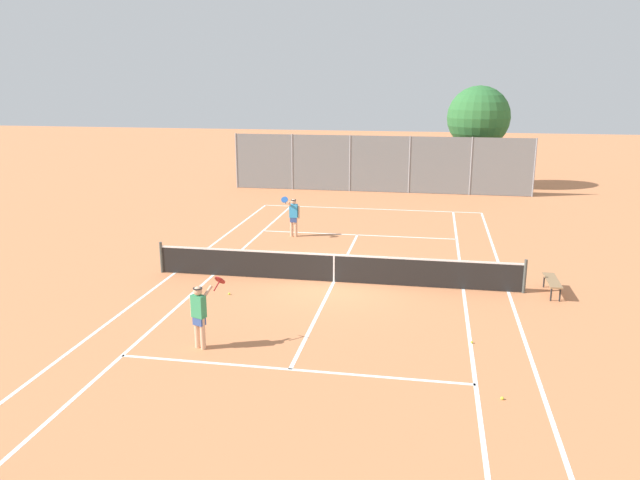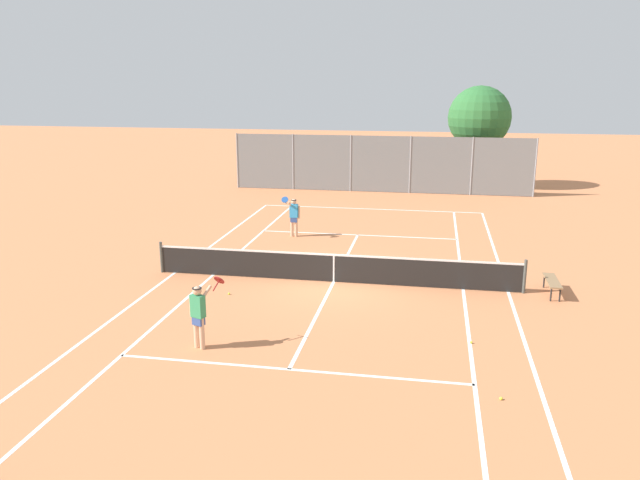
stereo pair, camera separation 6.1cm
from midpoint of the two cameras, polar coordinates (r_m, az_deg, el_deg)
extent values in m
plane|color=#CC7A4C|center=(20.37, 1.34, -3.86)|extent=(120.00, 120.00, 0.00)
cube|color=white|center=(31.79, 4.73, 2.85)|extent=(11.00, 0.10, 0.01)
cube|color=white|center=(21.87, -13.06, -2.94)|extent=(0.10, 23.80, 0.01)
cube|color=white|center=(20.30, 16.91, -4.58)|extent=(0.10, 23.80, 0.01)
cube|color=white|center=(21.37, -9.67, -3.17)|extent=(0.10, 23.80, 0.01)
cube|color=white|center=(20.18, 13.04, -4.43)|extent=(0.10, 23.80, 0.01)
cube|color=white|center=(14.54, -2.72, -11.73)|extent=(8.26, 0.10, 0.01)
cube|color=white|center=(26.46, 3.53, 0.47)|extent=(8.26, 0.10, 0.01)
cube|color=white|center=(20.37, 1.34, -3.86)|extent=(0.10, 12.80, 0.01)
cylinder|color=#474C47|center=(21.90, -14.22, -1.53)|extent=(0.10, 0.10, 1.07)
cylinder|color=#474C47|center=(20.20, 18.29, -3.19)|extent=(0.10, 0.10, 1.07)
cube|color=black|center=(20.23, 1.35, -2.61)|extent=(11.90, 0.02, 0.89)
cube|color=white|center=(20.10, 1.36, -1.37)|extent=(11.90, 0.03, 0.06)
cube|color=white|center=(20.23, 1.35, -2.67)|extent=(0.05, 0.03, 0.89)
cylinder|color=#D8A884|center=(15.75, -11.12, -8.24)|extent=(0.13, 0.13, 0.82)
cylinder|color=#D8A884|center=(15.64, -10.63, -8.38)|extent=(0.13, 0.13, 0.82)
cube|color=#334C8C|center=(15.57, -10.94, -7.19)|extent=(0.33, 0.27, 0.24)
cube|color=#338C59|center=(15.44, -11.00, -5.95)|extent=(0.39, 0.31, 0.56)
sphere|color=#D8A884|center=(15.31, -11.07, -4.58)|extent=(0.22, 0.22, 0.22)
cylinder|color=black|center=(15.29, -11.08, -4.35)|extent=(0.23, 0.23, 0.02)
cylinder|color=#D8A884|center=(15.60, -11.59, -6.00)|extent=(0.08, 0.08, 0.52)
cylinder|color=#D8A884|center=(15.36, -10.34, -4.88)|extent=(0.24, 0.45, 0.35)
cylinder|color=maroon|center=(15.41, -9.36, -4.14)|extent=(0.12, 0.25, 0.22)
cylinder|color=maroon|center=(15.46, -9.09, -3.64)|extent=(0.33, 0.28, 0.23)
cylinder|color=#D8A884|center=(26.09, -2.13, 1.20)|extent=(0.13, 0.13, 0.82)
cylinder|color=#D8A884|center=(26.12, -2.51, 1.22)|extent=(0.13, 0.13, 0.82)
cube|color=#334C8C|center=(26.03, -2.33, 1.92)|extent=(0.28, 0.18, 0.24)
cube|color=#3399D8|center=(25.96, -2.34, 2.69)|extent=(0.34, 0.20, 0.56)
sphere|color=#D8A884|center=(25.88, -2.34, 3.54)|extent=(0.22, 0.22, 0.22)
cylinder|color=black|center=(25.87, -2.35, 3.68)|extent=(0.23, 0.23, 0.02)
cylinder|color=#D8A884|center=(25.92, -1.86, 2.55)|extent=(0.08, 0.08, 0.52)
cylinder|color=#D8A884|center=(25.79, -2.69, 3.27)|extent=(0.09, 0.46, 0.35)
cylinder|color=#1E4C99|center=(25.54, -3.10, 3.52)|extent=(0.04, 0.25, 0.22)
cylinder|color=#1E4C99|center=(25.40, -3.16, 3.71)|extent=(0.28, 0.20, 0.23)
sphere|color=#D1DB33|center=(19.40, -8.23, -4.87)|extent=(0.07, 0.07, 0.07)
sphere|color=#D1DB33|center=(16.27, 13.76, -9.07)|extent=(0.07, 0.07, 0.07)
sphere|color=#D1DB33|center=(13.81, 16.35, -13.73)|extent=(0.07, 0.07, 0.07)
cube|color=olive|center=(20.39, 20.56, -3.50)|extent=(0.36, 1.50, 0.05)
cylinder|color=#262626|center=(19.84, 20.45, -4.69)|extent=(0.05, 0.05, 0.41)
cylinder|color=#262626|center=(21.04, 19.88, -3.56)|extent=(0.05, 0.05, 0.41)
cylinder|color=#262626|center=(19.89, 21.16, -4.71)|extent=(0.05, 0.05, 0.41)
cylinder|color=#262626|center=(21.08, 20.55, -3.59)|extent=(0.05, 0.05, 0.41)
cylinder|color=gray|center=(38.06, -7.52, 7.21)|extent=(0.08, 0.08, 3.27)
cylinder|color=gray|center=(37.16, -2.43, 7.14)|extent=(0.08, 0.08, 3.27)
cylinder|color=gray|center=(36.56, 2.87, 7.01)|extent=(0.08, 0.08, 3.27)
cylinder|color=gray|center=(36.28, 8.30, 6.82)|extent=(0.08, 0.08, 3.27)
cylinder|color=gray|center=(36.32, 13.76, 6.56)|extent=(0.08, 0.08, 3.27)
cylinder|color=gray|center=(36.68, 19.15, 6.25)|extent=(0.08, 0.08, 3.27)
cube|color=slate|center=(36.38, 5.58, 6.92)|extent=(17.18, 0.02, 3.23)
cylinder|color=brown|center=(38.97, 14.17, 6.78)|extent=(0.21, 0.21, 2.89)
sphere|color=#2D6B33|center=(38.71, 14.43, 10.80)|extent=(3.70, 3.70, 3.70)
sphere|color=#2D6B33|center=(38.95, 14.16, 10.15)|extent=(2.19, 2.19, 2.19)
camera|label=1|loc=(0.03, -89.92, 0.02)|focal=35.00mm
camera|label=2|loc=(0.03, 90.08, -0.02)|focal=35.00mm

